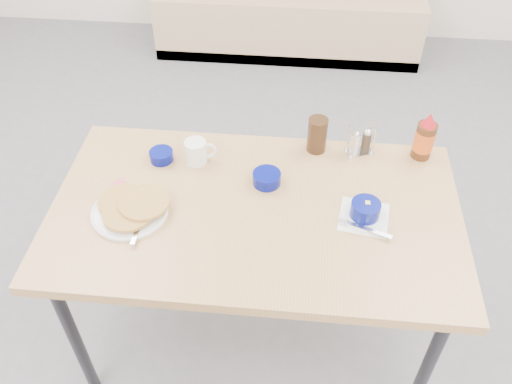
# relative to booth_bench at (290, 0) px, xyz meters

# --- Properties ---
(ground) EXTENTS (6.00, 6.00, 0.00)m
(ground) POSITION_rel_booth_bench_xyz_m (0.00, -2.78, -0.35)
(ground) COLOR slate
(ground) RESTS_ON ground
(booth_bench) EXTENTS (1.90, 0.56, 1.22)m
(booth_bench) POSITION_rel_booth_bench_xyz_m (0.00, 0.00, 0.00)
(booth_bench) COLOR tan
(booth_bench) RESTS_ON ground
(dining_table) EXTENTS (1.40, 0.80, 0.76)m
(dining_table) POSITION_rel_booth_bench_xyz_m (0.00, -2.53, 0.35)
(dining_table) COLOR tan
(dining_table) RESTS_ON ground
(pancake_plate) EXTENTS (0.27, 0.28, 0.05)m
(pancake_plate) POSITION_rel_booth_bench_xyz_m (-0.42, -2.59, 0.43)
(pancake_plate) COLOR white
(pancake_plate) RESTS_ON dining_table
(coffee_mug) EXTENTS (0.12, 0.08, 0.09)m
(coffee_mug) POSITION_rel_booth_bench_xyz_m (-0.24, -2.31, 0.46)
(coffee_mug) COLOR white
(coffee_mug) RESTS_ON dining_table
(grits_setting) EXTENTS (0.18, 0.19, 0.07)m
(grits_setting) POSITION_rel_booth_bench_xyz_m (0.37, -2.54, 0.44)
(grits_setting) COLOR white
(grits_setting) RESTS_ON dining_table
(creamer_bowl) EXTENTS (0.09, 0.09, 0.04)m
(creamer_bowl) POSITION_rel_booth_bench_xyz_m (-0.37, -2.31, 0.43)
(creamer_bowl) COLOR #040C68
(creamer_bowl) RESTS_ON dining_table
(butter_bowl) EXTENTS (0.10, 0.10, 0.05)m
(butter_bowl) POSITION_rel_booth_bench_xyz_m (0.03, -2.40, 0.43)
(butter_bowl) COLOR #040C68
(butter_bowl) RESTS_ON dining_table
(amber_tumbler) EXTENTS (0.08, 0.08, 0.14)m
(amber_tumbler) POSITION_rel_booth_bench_xyz_m (0.20, -2.19, 0.48)
(amber_tumbler) COLOR #301D0F
(amber_tumbler) RESTS_ON dining_table
(condiment_caddy) EXTENTS (0.11, 0.09, 0.12)m
(condiment_caddy) POSITION_rel_booth_bench_xyz_m (0.36, -2.19, 0.45)
(condiment_caddy) COLOR silver
(condiment_caddy) RESTS_ON dining_table
(syrup_bottle) EXTENTS (0.07, 0.07, 0.19)m
(syrup_bottle) POSITION_rel_booth_bench_xyz_m (0.59, -2.19, 0.49)
(syrup_bottle) COLOR #47230F
(syrup_bottle) RESTS_ON dining_table
(sugar_wrapper) EXTENTS (0.05, 0.05, 0.00)m
(sugar_wrapper) POSITION_rel_booth_bench_xyz_m (-0.50, -2.46, 0.41)
(sugar_wrapper) COLOR #D44661
(sugar_wrapper) RESTS_ON dining_table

